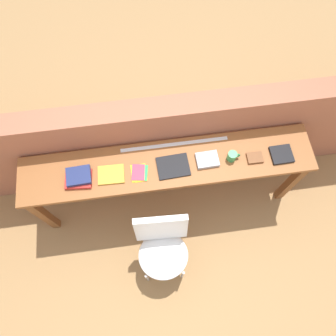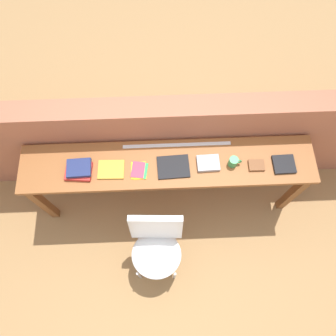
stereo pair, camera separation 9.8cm
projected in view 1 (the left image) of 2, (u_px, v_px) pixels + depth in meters
name	position (u px, v px, depth m)	size (l,w,h in m)	color
ground_plane	(171.00, 222.00, 3.45)	(40.00, 40.00, 0.00)	#9E7547
brick_wall_back	(163.00, 142.00, 3.12)	(6.00, 0.20, 1.23)	#9E5B42
sideboard	(167.00, 170.00, 2.88)	(2.50, 0.44, 0.88)	brown
chair_white_moulded	(163.00, 246.00, 2.83)	(0.46, 0.47, 0.89)	white
book_stack_leftmost	(79.00, 177.00, 2.66)	(0.23, 0.19, 0.07)	red
magazine_cycling	(111.00, 175.00, 2.70)	(0.22, 0.17, 0.02)	gold
pamphlet_pile_colourful	(139.00, 173.00, 2.71)	(0.15, 0.17, 0.01)	orange
book_open_centre	(173.00, 166.00, 2.73)	(0.27, 0.20, 0.02)	black
book_grey_hardcover	(207.00, 160.00, 2.74)	(0.19, 0.14, 0.03)	#9E9EA3
mug	(232.00, 156.00, 2.72)	(0.11, 0.08, 0.09)	#338C4C
leather_journal_brown	(255.00, 158.00, 2.75)	(0.13, 0.10, 0.02)	brown
book_repair_rightmost	(282.00, 154.00, 2.77)	(0.18, 0.17, 0.02)	black
ruler_metal_back_edge	(174.00, 144.00, 2.82)	(0.93, 0.03, 0.00)	silver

